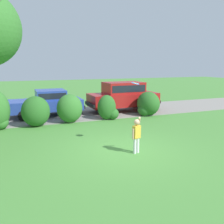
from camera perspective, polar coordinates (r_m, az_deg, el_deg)
ground_plane at (r=8.79m, az=2.67°, el=-8.92°), size 80.00×80.00×0.00m
driveway_strip at (r=15.05m, az=-7.80°, el=-0.36°), size 28.00×4.40×0.02m
shrub_centre_left at (r=12.34m, az=-17.89°, el=0.14°), size 1.39×1.24×1.52m
shrub_centre at (r=12.72m, az=-10.17°, el=0.85°), size 1.35×1.22×1.52m
shrub_centre_right at (r=13.25m, az=-0.98°, el=0.81°), size 1.20×0.87×1.38m
shrub_far_end at (r=14.49m, az=8.61°, el=1.83°), size 1.39×1.55×1.44m
parked_sedan at (r=14.64m, az=-15.32°, el=2.34°), size 4.44×2.18×1.56m
parked_suv at (r=15.52m, az=2.75°, el=4.09°), size 4.77×2.23×1.92m
child_thrower at (r=8.24m, az=5.92°, el=-5.12°), size 0.41×0.34×1.29m
frisbee at (r=8.73m, az=5.66°, el=6.87°), size 0.28×0.28×0.10m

